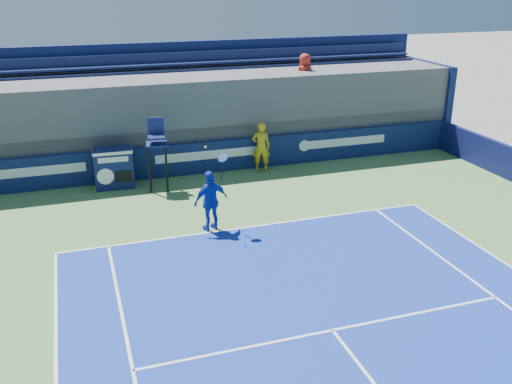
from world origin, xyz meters
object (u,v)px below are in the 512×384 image
object	(u,v)px
umpire_chair	(157,147)
tennis_player	(211,201)
ball_person	(261,147)
match_clock	(114,167)

from	to	relation	value
umpire_chair	tennis_player	world-z (taller)	tennis_player
ball_person	umpire_chair	size ratio (longest dim) A/B	0.76
tennis_player	umpire_chair	bearing A→B (deg)	103.27
match_clock	umpire_chair	xyz separation A→B (m)	(1.44, -0.65, 0.79)
tennis_player	match_clock	bearing A→B (deg)	117.61
umpire_chair	tennis_player	size ratio (longest dim) A/B	0.96
ball_person	tennis_player	xyz separation A→B (m)	(-3.05, -4.54, -0.04)
umpire_chair	tennis_player	distance (m)	3.97
ball_person	umpire_chair	distance (m)	4.06
ball_person	umpire_chair	world-z (taller)	umpire_chair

